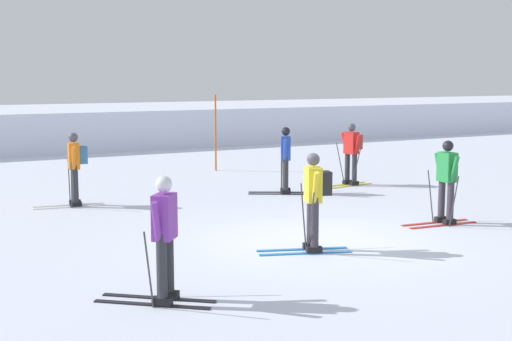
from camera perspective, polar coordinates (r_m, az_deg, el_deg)
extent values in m
plane|color=silver|center=(12.70, 5.45, -5.90)|extent=(120.00, 120.00, 0.00)
cube|color=silver|center=(31.90, -15.62, 3.55)|extent=(80.00, 8.97, 1.59)
cube|color=red|center=(14.52, 15.15, -4.36)|extent=(1.60, 0.24, 0.02)
cube|color=red|center=(14.74, 14.48, -4.16)|extent=(1.60, 0.24, 0.02)
cube|color=black|center=(14.60, 15.62, -4.07)|extent=(0.27, 0.14, 0.10)
cube|color=black|center=(14.81, 14.95, -3.88)|extent=(0.27, 0.14, 0.10)
cylinder|color=#38333D|center=(14.51, 15.69, -2.24)|extent=(0.14, 0.14, 0.85)
cylinder|color=#38333D|center=(14.73, 15.02, -2.07)|extent=(0.14, 0.14, 0.85)
cube|color=#23843D|center=(14.53, 15.44, 0.28)|extent=(0.28, 0.40, 0.60)
cylinder|color=#23843D|center=(14.32, 15.99, 0.10)|extent=(0.11, 0.26, 0.55)
cylinder|color=#23843D|center=(14.71, 14.78, 0.34)|extent=(0.11, 0.26, 0.55)
sphere|color=black|center=(14.48, 15.50, 1.96)|extent=(0.22, 0.22, 0.22)
cylinder|color=#38383D|center=(14.27, 15.96, -2.49)|extent=(0.05, 0.25, 1.06)
cylinder|color=#38383D|center=(14.86, 14.15, -2.02)|extent=(0.05, 0.25, 1.06)
cube|color=black|center=(9.39, -8.58, -10.85)|extent=(1.29, 1.09, 0.02)
cube|color=black|center=(9.64, -8.00, -10.34)|extent=(1.29, 1.09, 0.02)
cube|color=black|center=(9.33, -7.70, -10.58)|extent=(0.28, 0.26, 0.10)
cube|color=black|center=(9.58, -7.14, -10.08)|extent=(0.28, 0.26, 0.10)
cylinder|color=#2D2D33|center=(9.19, -7.76, -7.77)|extent=(0.14, 0.14, 0.85)
cylinder|color=#2D2D33|center=(9.44, -7.19, -7.33)|extent=(0.14, 0.14, 0.85)
cube|color=purple|center=(9.17, -7.54, -3.78)|extent=(0.43, 0.45, 0.60)
cylinder|color=purple|center=(8.95, -8.18, -4.16)|extent=(0.23, 0.25, 0.55)
cylinder|color=purple|center=(9.41, -7.16, -3.55)|extent=(0.23, 0.25, 0.55)
sphere|color=silver|center=(9.10, -7.59, -1.13)|extent=(0.22, 0.22, 0.22)
cylinder|color=#38383D|center=(9.03, -8.80, -8.13)|extent=(0.21, 0.25, 1.08)
cylinder|color=#38383D|center=(9.67, -7.36, -7.03)|extent=(0.21, 0.25, 1.08)
cube|color=#237AC6|center=(11.87, 4.10, -6.81)|extent=(1.54, 0.61, 0.02)
cube|color=#237AC6|center=(12.14, 3.80, -6.48)|extent=(1.54, 0.61, 0.02)
cube|color=black|center=(11.89, 4.81, -6.49)|extent=(0.28, 0.20, 0.10)
cube|color=black|center=(12.16, 4.50, -6.17)|extent=(0.28, 0.20, 0.10)
cylinder|color=#38333D|center=(11.79, 4.84, -4.25)|extent=(0.14, 0.14, 0.85)
cylinder|color=#38333D|center=(12.05, 4.52, -3.98)|extent=(0.14, 0.14, 0.85)
cube|color=yellow|center=(11.81, 4.71, -1.15)|extent=(0.35, 0.44, 0.60)
cylinder|color=yellow|center=(11.56, 4.91, -1.40)|extent=(0.17, 0.27, 0.55)
cylinder|color=yellow|center=(12.04, 4.34, -1.03)|extent=(0.17, 0.27, 0.55)
sphere|color=#4C4C56|center=(11.75, 4.74, 0.93)|extent=(0.22, 0.22, 0.22)
cylinder|color=#38383D|center=(11.64, 4.51, -4.34)|extent=(0.18, 0.45, 1.12)
cylinder|color=#38383D|center=(12.15, 3.93, -3.83)|extent=(0.18, 0.45, 1.12)
cube|color=#232328|center=(11.85, 5.70, -1.03)|extent=(0.26, 0.32, 0.40)
cube|color=silver|center=(16.50, -15.09, -2.92)|extent=(1.59, 0.34, 0.02)
cube|color=silver|center=(16.77, -15.16, -2.75)|extent=(1.59, 0.34, 0.02)
cube|color=black|center=(16.50, -14.58, -2.69)|extent=(0.28, 0.16, 0.10)
cube|color=black|center=(16.77, -14.66, -2.52)|extent=(0.28, 0.16, 0.10)
cylinder|color=#2D2D33|center=(16.42, -14.64, -1.06)|extent=(0.14, 0.14, 0.85)
cylinder|color=#2D2D33|center=(16.70, -14.71, -0.92)|extent=(0.14, 0.14, 0.85)
cube|color=orange|center=(16.48, -14.75, 1.16)|extent=(0.30, 0.41, 0.60)
cylinder|color=orange|center=(16.23, -14.75, 1.02)|extent=(0.13, 0.27, 0.55)
cylinder|color=orange|center=(16.72, -14.88, 1.21)|extent=(0.13, 0.27, 0.55)
sphere|color=#4C4C56|center=(16.43, -14.80, 2.65)|extent=(0.22, 0.22, 0.22)
cylinder|color=#38383D|center=(16.19, -14.93, -1.19)|extent=(0.07, 0.28, 1.09)
cylinder|color=#38383D|center=(16.91, -15.11, -0.83)|extent=(0.07, 0.28, 1.09)
cube|color=teal|center=(16.49, -14.03, 1.26)|extent=(0.22, 0.30, 0.40)
cube|color=black|center=(17.69, 1.96, -1.94)|extent=(1.45, 0.85, 0.02)
cube|color=black|center=(17.96, 1.94, -1.79)|extent=(1.45, 0.85, 0.02)
cube|color=black|center=(17.68, 2.45, -1.75)|extent=(0.29, 0.23, 0.10)
cube|color=black|center=(17.96, 2.42, -1.60)|extent=(0.29, 0.23, 0.10)
cylinder|color=#2D2D33|center=(17.61, 2.46, -0.23)|extent=(0.14, 0.14, 0.85)
cylinder|color=#2D2D33|center=(17.89, 2.43, -0.10)|extent=(0.14, 0.14, 0.85)
cube|color=#284CB7|center=(17.67, 2.46, 1.84)|extent=(0.39, 0.45, 0.60)
cylinder|color=#284CB7|center=(17.42, 2.41, 1.72)|extent=(0.20, 0.27, 0.55)
cylinder|color=#284CB7|center=(17.92, 2.37, 1.89)|extent=(0.20, 0.27, 0.55)
sphere|color=black|center=(17.63, 2.46, 3.23)|extent=(0.22, 0.22, 0.22)
cylinder|color=#38383D|center=(17.39, 2.15, -0.34)|extent=(0.16, 0.27, 1.08)
cylinder|color=#38383D|center=(18.10, 2.10, -0.03)|extent=(0.16, 0.27, 1.08)
cube|color=gold|center=(19.15, 7.74, -1.26)|extent=(1.60, 0.31, 0.02)
cube|color=gold|center=(19.35, 7.17, -1.16)|extent=(1.60, 0.31, 0.02)
cube|color=black|center=(19.24, 8.07, -1.04)|extent=(0.27, 0.15, 0.10)
cube|color=black|center=(19.44, 7.50, -0.94)|extent=(0.27, 0.15, 0.10)
cylinder|color=#2D2D33|center=(19.18, 8.10, 0.36)|extent=(0.14, 0.14, 0.85)
cylinder|color=#2D2D33|center=(19.38, 7.52, 0.45)|extent=(0.14, 0.14, 0.85)
cube|color=red|center=(19.21, 7.84, 2.25)|extent=(0.29, 0.41, 0.60)
cylinder|color=red|center=(19.01, 8.32, 2.15)|extent=(0.12, 0.27, 0.55)
cylinder|color=red|center=(19.37, 7.29, 2.27)|extent=(0.12, 0.27, 0.55)
sphere|color=#4C4C56|center=(19.17, 7.87, 3.53)|extent=(0.22, 0.22, 0.22)
cylinder|color=#38383D|center=(18.98, 8.25, 0.35)|extent=(0.08, 0.38, 1.14)
cylinder|color=#38383D|center=(19.43, 6.96, 0.55)|extent=(0.08, 0.38, 1.14)
cube|color=maroon|center=(19.35, 8.29, 2.35)|extent=(0.22, 0.30, 0.40)
cylinder|color=#C65614|center=(22.01, -3.34, 3.11)|extent=(0.06, 0.06, 2.42)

